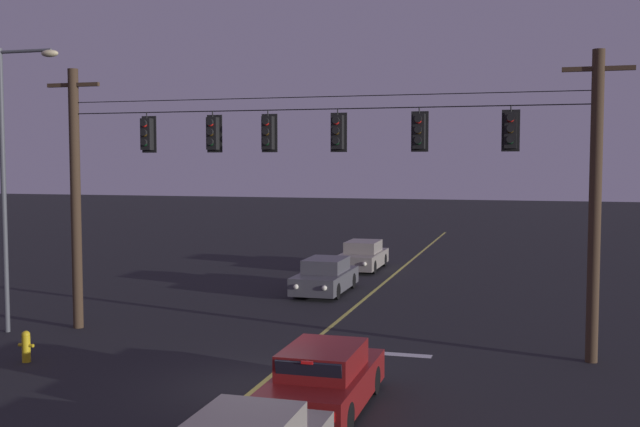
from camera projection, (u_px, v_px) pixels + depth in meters
name	position (u px, v px, depth m)	size (l,w,h in m)	color
ground_plane	(256.00, 388.00, 17.72)	(180.00, 180.00, 0.00)	black
lane_centre_stripe	(356.00, 306.00, 27.90)	(0.14, 60.00, 0.01)	#D1C64C
stop_bar_paint	(370.00, 352.00, 21.04)	(3.40, 0.36, 0.01)	silver
signal_span_assembly	(311.00, 198.00, 21.84)	(17.27, 0.32, 8.19)	#423021
traffic_light_leftmost	(147.00, 134.00, 23.08)	(0.48, 0.41, 1.22)	black
traffic_light_left_inner	(212.00, 133.00, 22.50)	(0.48, 0.41, 1.22)	black
traffic_light_centre	(268.00, 133.00, 22.04)	(0.48, 0.41, 1.22)	black
traffic_light_right_inner	(337.00, 132.00, 21.48)	(0.48, 0.41, 1.22)	black
traffic_light_rightmost	(419.00, 131.00, 20.86)	(0.48, 0.41, 1.22)	black
traffic_light_far_right	(511.00, 130.00, 20.20)	(0.48, 0.41, 1.22)	black
car_waiting_near_lane	(324.00, 380.00, 16.16)	(1.80, 4.33, 1.39)	maroon
car_oncoming_lead	(325.00, 277.00, 30.62)	(1.80, 4.42, 1.39)	#4C4C51
car_oncoming_trailing	(363.00, 256.00, 37.29)	(1.80, 4.42, 1.39)	gray
street_lamp_corner	(11.00, 165.00, 23.17)	(2.11, 0.30, 8.73)	#4C4F54
fire_hydrant	(26.00, 346.00, 20.02)	(0.44, 0.22, 0.84)	gold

